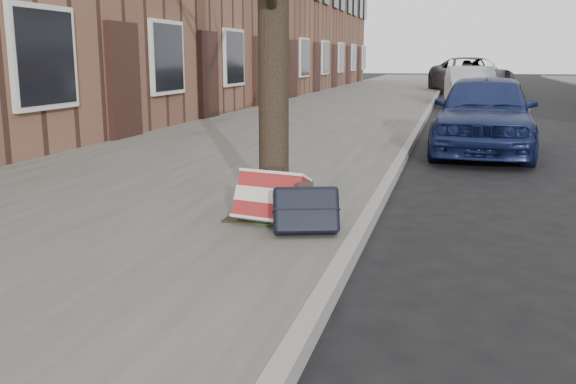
% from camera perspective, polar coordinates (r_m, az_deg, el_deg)
% --- Properties ---
extents(ground, '(120.00, 120.00, 0.00)m').
position_cam_1_polar(ground, '(4.50, 20.76, -8.41)').
color(ground, black).
rests_on(ground, ground).
extents(near_sidewalk, '(5.00, 70.00, 0.12)m').
position_cam_1_polar(near_sidewalk, '(19.52, 5.28, 7.59)').
color(near_sidewalk, slate).
rests_on(near_sidewalk, ground).
extents(dirt_patch, '(0.85, 0.85, 0.02)m').
position_cam_1_polar(dirt_patch, '(5.77, -0.54, -1.90)').
color(dirt_patch, black).
rests_on(dirt_patch, near_sidewalk).
extents(suitcase_red, '(0.64, 0.44, 0.45)m').
position_cam_1_polar(suitcase_red, '(5.37, -1.55, -0.55)').
color(suitcase_red, maroon).
rests_on(suitcase_red, near_sidewalk).
extents(suitcase_navy, '(0.59, 0.45, 0.41)m').
position_cam_1_polar(suitcase_navy, '(5.06, 1.60, -1.59)').
color(suitcase_navy, black).
rests_on(suitcase_navy, near_sidewalk).
extents(car_near_front, '(1.72, 3.83, 1.28)m').
position_cam_1_polar(car_near_front, '(10.71, 17.10, 6.73)').
color(car_near_front, navy).
rests_on(car_near_front, ground).
extents(car_near_mid, '(1.64, 3.88, 1.25)m').
position_cam_1_polar(car_near_mid, '(20.41, 15.90, 8.96)').
color(car_near_mid, '#A9ACB2').
rests_on(car_near_mid, ground).
extents(car_near_back, '(3.79, 5.91, 1.52)m').
position_cam_1_polar(car_near_back, '(28.38, 15.84, 9.93)').
color(car_near_back, '#38383D').
rests_on(car_near_back, ground).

